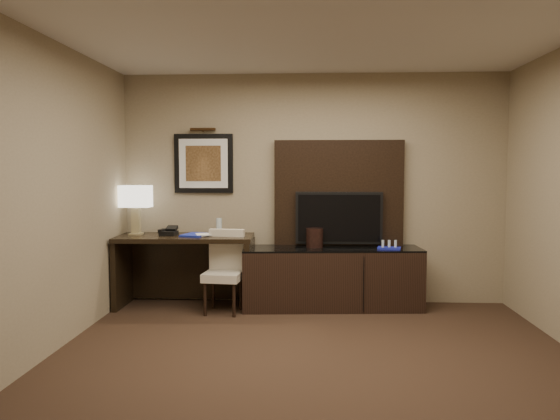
# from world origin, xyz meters

# --- Properties ---
(floor) EXTENTS (4.50, 5.00, 0.01)m
(floor) POSITION_xyz_m (0.00, 0.00, -0.01)
(floor) COLOR black
(floor) RESTS_ON ground
(ceiling) EXTENTS (4.50, 5.00, 0.01)m
(ceiling) POSITION_xyz_m (0.00, 0.00, 2.70)
(ceiling) COLOR silver
(ceiling) RESTS_ON wall_back
(wall_back) EXTENTS (4.50, 0.01, 2.70)m
(wall_back) POSITION_xyz_m (0.00, 2.50, 1.35)
(wall_back) COLOR gray
(wall_back) RESTS_ON floor
(wall_front) EXTENTS (4.50, 0.01, 2.70)m
(wall_front) POSITION_xyz_m (0.00, -2.50, 1.35)
(wall_front) COLOR gray
(wall_front) RESTS_ON floor
(wall_left) EXTENTS (0.01, 5.00, 2.70)m
(wall_left) POSITION_xyz_m (-2.25, 0.00, 1.35)
(wall_left) COLOR gray
(wall_left) RESTS_ON floor
(desk) EXTENTS (1.56, 0.72, 0.83)m
(desk) POSITION_xyz_m (-1.46, 2.15, 0.41)
(desk) COLOR black
(desk) RESTS_ON floor
(credenza) EXTENTS (2.05, 0.70, 0.69)m
(credenza) POSITION_xyz_m (0.22, 2.18, 0.35)
(credenza) COLOR black
(credenza) RESTS_ON floor
(tv_wall_panel) EXTENTS (1.50, 0.12, 1.30)m
(tv_wall_panel) POSITION_xyz_m (0.30, 2.44, 1.27)
(tv_wall_panel) COLOR black
(tv_wall_panel) RESTS_ON wall_back
(tv) EXTENTS (1.00, 0.08, 0.60)m
(tv) POSITION_xyz_m (0.30, 2.34, 1.02)
(tv) COLOR black
(tv) RESTS_ON tv_wall_panel
(artwork) EXTENTS (0.70, 0.04, 0.70)m
(artwork) POSITION_xyz_m (-1.30, 2.48, 1.65)
(artwork) COLOR black
(artwork) RESTS_ON wall_back
(picture_light) EXTENTS (0.04, 0.04, 0.30)m
(picture_light) POSITION_xyz_m (-1.30, 2.44, 2.05)
(picture_light) COLOR #402914
(picture_light) RESTS_ON wall_back
(desk_chair) EXTENTS (0.45, 0.50, 0.84)m
(desk_chair) POSITION_xyz_m (-0.99, 1.91, 0.42)
(desk_chair) COLOR beige
(desk_chair) RESTS_ON floor
(table_lamp) EXTENTS (0.33, 0.19, 0.54)m
(table_lamp) POSITION_xyz_m (-2.05, 2.21, 1.10)
(table_lamp) COLOR tan
(table_lamp) RESTS_ON desk
(desk_phone) EXTENTS (0.20, 0.18, 0.09)m
(desk_phone) POSITION_xyz_m (-1.65, 2.16, 0.87)
(desk_phone) COLOR black
(desk_phone) RESTS_ON desk
(blue_folder) EXTENTS (0.32, 0.38, 0.02)m
(blue_folder) POSITION_xyz_m (-1.34, 2.14, 0.84)
(blue_folder) COLOR #172496
(blue_folder) RESTS_ON desk
(book) EXTENTS (0.17, 0.07, 0.23)m
(book) POSITION_xyz_m (-1.33, 2.11, 0.94)
(book) COLOR #C3B099
(book) RESTS_ON desk
(water_bottle) EXTENTS (0.07, 0.07, 0.20)m
(water_bottle) POSITION_xyz_m (-1.07, 2.19, 0.92)
(water_bottle) COLOR #ACBCC3
(water_bottle) RESTS_ON desk
(ice_bucket) EXTENTS (0.25, 0.25, 0.22)m
(ice_bucket) POSITION_xyz_m (0.02, 2.22, 0.80)
(ice_bucket) COLOR black
(ice_bucket) RESTS_ON credenza
(minibar_tray) EXTENTS (0.28, 0.20, 0.09)m
(minibar_tray) POSITION_xyz_m (0.85, 2.12, 0.74)
(minibar_tray) COLOR #1921A7
(minibar_tray) RESTS_ON credenza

